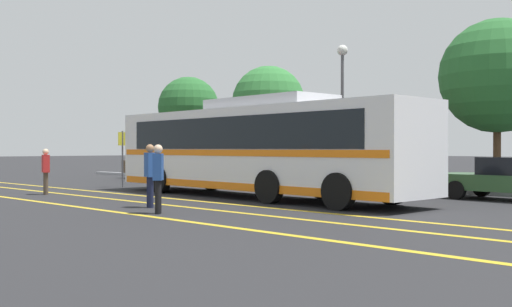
{
  "coord_description": "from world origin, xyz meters",
  "views": [
    {
      "loc": [
        14.2,
        -14.66,
        1.63
      ],
      "look_at": [
        0.38,
        -0.43,
        1.46
      ],
      "focal_mm": 42.0,
      "sensor_mm": 36.0,
      "label": 1
    }
  ],
  "objects_px": {
    "bus_stop_sign": "(122,152)",
    "tree_2": "(188,108)",
    "tree_1": "(269,103)",
    "pedestrian_0": "(158,174)",
    "street_lamp": "(342,86)",
    "parked_car_1": "(239,168)",
    "pedestrian_1": "(46,169)",
    "pedestrian_2": "(150,171)",
    "tree_0": "(497,76)",
    "parked_car_2": "(354,171)",
    "transit_bus": "(256,147)",
    "parked_car_0": "(159,166)"
  },
  "relations": [
    {
      "from": "street_lamp",
      "to": "transit_bus",
      "type": "bearing_deg",
      "value": -75.22
    },
    {
      "from": "pedestrian_2",
      "to": "tree_0",
      "type": "bearing_deg",
      "value": -90.37
    },
    {
      "from": "parked_car_1",
      "to": "tree_2",
      "type": "height_order",
      "value": "tree_2"
    },
    {
      "from": "parked_car_1",
      "to": "parked_car_2",
      "type": "xyz_separation_m",
      "value": [
        6.35,
        0.07,
        0.01
      ]
    },
    {
      "from": "tree_0",
      "to": "tree_1",
      "type": "xyz_separation_m",
      "value": [
        -11.36,
        -0.42,
        -0.42
      ]
    },
    {
      "from": "pedestrian_0",
      "to": "pedestrian_2",
      "type": "relative_size",
      "value": 0.99
    },
    {
      "from": "street_lamp",
      "to": "tree_2",
      "type": "height_order",
      "value": "street_lamp"
    },
    {
      "from": "pedestrian_0",
      "to": "tree_1",
      "type": "bearing_deg",
      "value": 167.19
    },
    {
      "from": "parked_car_1",
      "to": "transit_bus",
      "type": "bearing_deg",
      "value": -133.57
    },
    {
      "from": "transit_bus",
      "to": "parked_car_2",
      "type": "distance_m",
      "value": 5.2
    },
    {
      "from": "pedestrian_2",
      "to": "tree_0",
      "type": "relative_size",
      "value": 0.27
    },
    {
      "from": "transit_bus",
      "to": "parked_car_0",
      "type": "relative_size",
      "value": 2.7
    },
    {
      "from": "parked_car_2",
      "to": "tree_2",
      "type": "height_order",
      "value": "tree_2"
    },
    {
      "from": "transit_bus",
      "to": "street_lamp",
      "type": "xyz_separation_m",
      "value": [
        -1.99,
        7.56,
        2.74
      ]
    },
    {
      "from": "parked_car_0",
      "to": "parked_car_2",
      "type": "height_order",
      "value": "parked_car_2"
    },
    {
      "from": "bus_stop_sign",
      "to": "tree_1",
      "type": "distance_m",
      "value": 8.37
    },
    {
      "from": "pedestrian_0",
      "to": "tree_1",
      "type": "relative_size",
      "value": 0.3
    },
    {
      "from": "parked_car_1",
      "to": "tree_0",
      "type": "relative_size",
      "value": 0.68
    },
    {
      "from": "parked_car_0",
      "to": "street_lamp",
      "type": "bearing_deg",
      "value": -73.14
    },
    {
      "from": "tree_2",
      "to": "transit_bus",
      "type": "bearing_deg",
      "value": -30.98
    },
    {
      "from": "pedestrian_2",
      "to": "tree_2",
      "type": "height_order",
      "value": "tree_2"
    },
    {
      "from": "transit_bus",
      "to": "pedestrian_2",
      "type": "height_order",
      "value": "transit_bus"
    },
    {
      "from": "parked_car_0",
      "to": "parked_car_1",
      "type": "distance_m",
      "value": 5.93
    },
    {
      "from": "transit_bus",
      "to": "parked_car_2",
      "type": "xyz_separation_m",
      "value": [
        0.32,
        5.1,
        -0.93
      ]
    },
    {
      "from": "parked_car_0",
      "to": "tree_0",
      "type": "bearing_deg",
      "value": -76.63
    },
    {
      "from": "bus_stop_sign",
      "to": "street_lamp",
      "type": "bearing_deg",
      "value": -33.37
    },
    {
      "from": "parked_car_1",
      "to": "pedestrian_0",
      "type": "xyz_separation_m",
      "value": [
        7.69,
        -10.27,
        0.24
      ]
    },
    {
      "from": "pedestrian_1",
      "to": "bus_stop_sign",
      "type": "distance_m",
      "value": 4.41
    },
    {
      "from": "tree_0",
      "to": "tree_2",
      "type": "height_order",
      "value": "tree_0"
    },
    {
      "from": "transit_bus",
      "to": "tree_2",
      "type": "bearing_deg",
      "value": 62.29
    },
    {
      "from": "transit_bus",
      "to": "parked_car_1",
      "type": "relative_size",
      "value": 2.92
    },
    {
      "from": "parked_car_2",
      "to": "street_lamp",
      "type": "distance_m",
      "value": 4.99
    },
    {
      "from": "pedestrian_0",
      "to": "bus_stop_sign",
      "type": "bearing_deg",
      "value": -164.11
    },
    {
      "from": "bus_stop_sign",
      "to": "tree_2",
      "type": "height_order",
      "value": "tree_2"
    },
    {
      "from": "pedestrian_1",
      "to": "tree_0",
      "type": "height_order",
      "value": "tree_0"
    },
    {
      "from": "parked_car_1",
      "to": "parked_car_2",
      "type": "bearing_deg",
      "value": -93.08
    },
    {
      "from": "tree_0",
      "to": "tree_2",
      "type": "relative_size",
      "value": 1.13
    },
    {
      "from": "street_lamp",
      "to": "tree_0",
      "type": "xyz_separation_m",
      "value": [
        6.63,
        0.68,
        -0.07
      ]
    },
    {
      "from": "parked_car_1",
      "to": "tree_1",
      "type": "distance_m",
      "value": 4.29
    },
    {
      "from": "parked_car_2",
      "to": "parked_car_1",
      "type": "bearing_deg",
      "value": 93.39
    },
    {
      "from": "street_lamp",
      "to": "parked_car_2",
      "type": "bearing_deg",
      "value": -46.68
    },
    {
      "from": "pedestrian_0",
      "to": "street_lamp",
      "type": "distance_m",
      "value": 13.74
    },
    {
      "from": "transit_bus",
      "to": "street_lamp",
      "type": "bearing_deg",
      "value": 18.05
    },
    {
      "from": "tree_0",
      "to": "transit_bus",
      "type": "bearing_deg",
      "value": -119.4
    },
    {
      "from": "parked_car_0",
      "to": "tree_0",
      "type": "distance_m",
      "value": 17.31
    },
    {
      "from": "pedestrian_1",
      "to": "tree_2",
      "type": "relative_size",
      "value": 0.28
    },
    {
      "from": "tree_1",
      "to": "tree_2",
      "type": "distance_m",
      "value": 6.4
    },
    {
      "from": "pedestrian_0",
      "to": "parked_car_1",
      "type": "bearing_deg",
      "value": 171.27
    },
    {
      "from": "pedestrian_1",
      "to": "pedestrian_2",
      "type": "bearing_deg",
      "value": 16.67
    },
    {
      "from": "parked_car_0",
      "to": "pedestrian_1",
      "type": "xyz_separation_m",
      "value": [
        5.7,
        -9.19,
        0.19
      ]
    }
  ]
}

